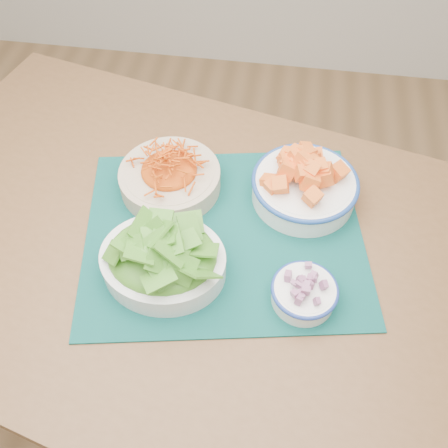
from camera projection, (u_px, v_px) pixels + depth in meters
The scene contains 6 objects.
table at pixel (177, 264), 1.05m from camera, with size 1.42×1.11×0.75m.
placemat at pixel (224, 234), 0.98m from camera, with size 0.54×0.44×0.00m, color #052F2D.
carrot_bowl at pixel (170, 175), 1.03m from camera, with size 0.25×0.25×0.08m.
squash_bowl at pixel (305, 182), 1.00m from camera, with size 0.26×0.26×0.10m.
lettuce_bowl at pixel (162, 256), 0.89m from camera, with size 0.24×0.21×0.10m.
onion_bowl at pixel (304, 291), 0.87m from camera, with size 0.13×0.13×0.06m.
Camera 1 is at (0.35, -0.24, 1.54)m, focal length 40.00 mm.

